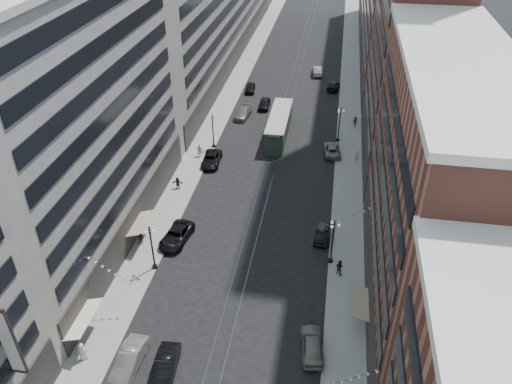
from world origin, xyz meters
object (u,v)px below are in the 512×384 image
Objects in this scene: pedestrian_2 at (141,239)px; car_11 at (332,149)px; car_2 at (176,236)px; pedestrian_6 at (200,150)px; streetcar at (279,127)px; car_10 at (323,233)px; car_13 at (264,104)px; lamppost_sw_far at (152,246)px; car_7 at (211,159)px; car_8 at (243,113)px; lamppost_se_far at (333,240)px; car_9 at (250,88)px; pedestrian_8 at (356,155)px; pedestrian_5 at (178,183)px; car_1 at (129,360)px; pedestrian_9 at (355,122)px; lamppost_se_mid at (339,123)px; pedestrian_1 at (82,351)px; car_4 at (312,345)px; car_12 at (333,86)px; car_14 at (317,71)px; pedestrian_7 at (339,267)px; car_5 at (165,368)px; lamppost_sw_mid at (213,129)px.

pedestrian_2 is 31.92m from car_11.
pedestrian_6 is (-2.30, 19.16, 0.30)m from car_2.
car_10 is (8.13, -24.26, -0.98)m from streetcar.
car_13 reaches higher than car_10.
lamppost_sw_far is 22.46m from car_7.
car_2 is 1.07× the size of car_8.
car_9 is at bearing 110.25° from lamppost_se_far.
car_8 is 14.72m from pedestrian_6.
car_2 is 29.44m from pedestrian_8.
car_8 is 18.29m from car_11.
pedestrian_2 is 33.03m from pedestrian_8.
car_7 is at bearing 66.10° from pedestrian_5.
car_7 is 20.72m from pedestrian_8.
car_7 is 3.30× the size of pedestrian_5.
car_10 is 0.83× the size of car_11.
streetcar is at bearing -65.04° from car_10.
car_11 is at bearing -26.56° from car_8.
car_8 reaches higher than car_7.
car_1 is (-7.27, -44.46, -0.82)m from streetcar.
car_11 is 23.45m from pedestrian_5.
car_13 is at bearing 155.22° from pedestrian_9.
car_8 is at bearing -40.78° from car_11.
pedestrian_5 is (-7.42, -27.26, 0.18)m from car_13.
lamppost_se_mid is 4.68m from car_11.
streetcar is at bearing -126.78° from pedestrian_1.
car_4 reaches higher than car_12.
car_12 reaches higher than car_10.
pedestrian_2 is 0.31× the size of car_14.
car_14 is 2.76× the size of pedestrian_7.
lamppost_sw_far reaches higher than car_5.
lamppost_se_far is 1.09× the size of car_11.
lamppost_sw_far is at bearing 108.14° from car_5.
car_12 is at bearing 41.01° from car_13.
lamppost_sw_mid is 35.77m from car_14.
pedestrian_8 is (4.17, -26.68, 0.37)m from car_12.
pedestrian_9 is (23.79, 33.68, 0.13)m from pedestrian_2.
car_14 is at bearing 84.91° from car_2.
car_7 is at bearing 92.59° from car_5.
pedestrian_2 is at bearing -102.89° from car_13.
pedestrian_5 is at bearing -142.34° from pedestrian_9.
lamppost_se_far is 1.07× the size of car_1.
pedestrian_9 reaches higher than car_2.
pedestrian_8 is (21.13, 26.26, -2.02)m from lamppost_sw_far.
car_14 is (11.85, 10.73, 0.08)m from car_9.
pedestrian_6 is at bearing -11.60° from pedestrian_7.
car_12 is (16.16, 30.62, -0.02)m from car_7.
car_13 is 2.53× the size of pedestrian_7.
pedestrian_9 reaches higher than pedestrian_5.
lamppost_sw_mid reaches higher than pedestrian_8.
pedestrian_6 is at bearing 104.61° from car_2.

